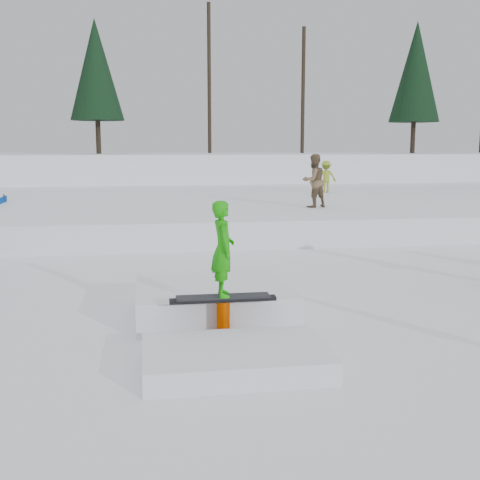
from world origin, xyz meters
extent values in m
plane|color=white|center=(0.00, 0.00, 0.00)|extent=(120.00, 120.00, 0.00)
cube|color=white|center=(0.00, 30.00, 1.20)|extent=(60.00, 14.00, 2.40)
cube|color=white|center=(0.00, 16.00, 0.40)|extent=(50.00, 18.00, 0.80)
cylinder|color=black|center=(-6.50, 14.20, 0.55)|extent=(0.05, 0.05, 1.10)
cylinder|color=black|center=(-4.00, 28.50, 3.40)|extent=(0.30, 0.30, 2.00)
cone|color=black|center=(-4.00, 28.50, 7.38)|extent=(3.20, 3.20, 5.95)
cylinder|color=black|center=(3.00, 30.50, 7.15)|extent=(0.24, 0.24, 9.50)
cylinder|color=black|center=(9.00, 29.50, 6.40)|extent=(0.24, 0.24, 8.00)
cylinder|color=black|center=(16.00, 28.00, 3.40)|extent=(0.30, 0.30, 2.00)
cone|color=black|center=(16.00, 28.00, 7.55)|extent=(3.20, 3.20, 6.30)
imported|color=brown|center=(4.41, 10.60, 1.71)|extent=(1.08, 0.97, 1.81)
imported|color=olive|center=(6.80, 16.92, 1.51)|extent=(0.94, 0.57, 1.43)
cube|color=white|center=(-0.18, 0.64, 0.27)|extent=(2.60, 2.20, 0.54)
cube|color=white|center=(-0.18, -1.86, 0.15)|extent=(2.40, 1.60, 0.30)
cylinder|color=#B93F00|center=(-0.18, -0.66, 0.03)|extent=(0.44, 0.44, 0.06)
cylinder|color=#B93F00|center=(-0.18, -0.66, 0.30)|extent=(0.20, 0.20, 0.60)
cube|color=black|center=(-0.18, -0.66, 0.63)|extent=(1.60, 0.16, 0.06)
cube|color=black|center=(-0.18, -0.66, 0.68)|extent=(1.40, 0.28, 0.03)
imported|color=#17A50A|center=(-0.18, -0.66, 1.40)|extent=(0.34, 0.52, 1.42)
camera|label=1|loc=(-1.29, -9.32, 2.91)|focal=45.00mm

